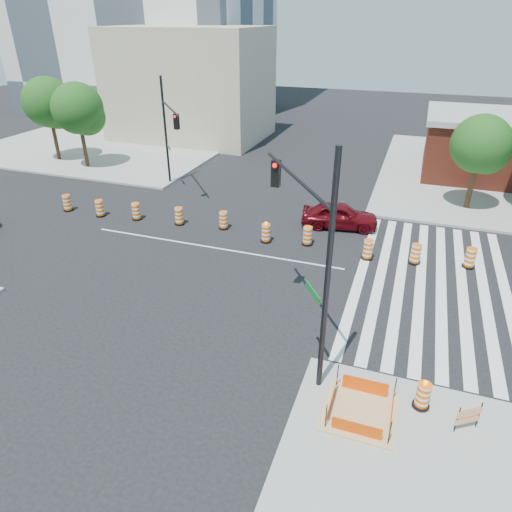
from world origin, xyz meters
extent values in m
plane|color=black|center=(0.00, 0.00, 0.00)|extent=(120.00, 120.00, 0.00)
cube|color=gray|center=(-18.00, 18.00, 0.07)|extent=(22.00, 22.00, 0.15)
cube|color=silver|center=(7.80, 0.00, 0.01)|extent=(0.45, 13.50, 0.01)
cube|color=silver|center=(8.70, 0.00, 0.01)|extent=(0.45, 13.50, 0.01)
cube|color=silver|center=(9.60, 0.00, 0.01)|extent=(0.45, 13.50, 0.01)
cube|color=silver|center=(10.50, 0.00, 0.01)|extent=(0.45, 13.50, 0.01)
cube|color=silver|center=(11.40, 0.00, 0.01)|extent=(0.45, 13.50, 0.01)
cube|color=silver|center=(12.30, 0.00, 0.01)|extent=(0.45, 13.50, 0.01)
cube|color=silver|center=(13.20, 0.00, 0.01)|extent=(0.45, 13.50, 0.01)
cube|color=silver|center=(14.10, 0.00, 0.01)|extent=(0.45, 13.50, 0.01)
cube|color=silver|center=(0.00, 0.00, 0.01)|extent=(14.00, 0.12, 0.01)
cube|color=tan|center=(9.00, -9.00, 0.17)|extent=(2.20, 2.20, 0.05)
cube|color=#E94704|center=(9.00, -9.90, 0.43)|extent=(1.44, 0.02, 0.55)
cube|color=#E94704|center=(9.00, -8.10, 0.43)|extent=(1.44, 0.02, 0.55)
cube|color=#E94704|center=(8.10, -9.00, 0.43)|extent=(0.02, 1.44, 0.55)
cube|color=#E94704|center=(9.90, -9.00, 0.43)|extent=(0.02, 1.44, 0.55)
cylinder|color=black|center=(8.10, -9.90, 0.60)|extent=(0.04, 0.04, 0.90)
cylinder|color=black|center=(9.90, -9.90, 0.60)|extent=(0.04, 0.04, 0.90)
cylinder|color=black|center=(8.10, -8.10, 0.60)|extent=(0.04, 0.04, 0.90)
cylinder|color=black|center=(9.90, -8.10, 0.60)|extent=(0.04, 0.04, 0.90)
cube|color=tan|center=(-12.00, 22.00, 5.00)|extent=(14.00, 10.00, 10.00)
imported|color=#51070D|center=(5.81, 4.85, 0.73)|extent=(4.53, 2.39, 1.47)
cylinder|color=black|center=(7.53, -8.19, 4.10)|extent=(0.18, 0.18, 7.90)
cylinder|color=black|center=(5.83, -5.76, 6.27)|extent=(3.49, 4.93, 0.12)
cube|color=black|center=(4.65, -4.06, 5.78)|extent=(0.32, 0.28, 0.99)
sphere|color=#FF0C0C|center=(4.65, -4.24, 6.12)|extent=(0.18, 0.18, 0.18)
cube|color=#0C591E|center=(6.96, -7.38, 3.11)|extent=(0.71, 0.99, 0.25)
cylinder|color=black|center=(-7.23, 8.48, 3.77)|extent=(0.16, 0.16, 7.23)
cylinder|color=black|center=(-5.52, 6.38, 5.76)|extent=(3.51, 4.27, 0.11)
cube|color=black|center=(-4.32, 4.91, 5.30)|extent=(0.29, 0.25, 0.90)
sphere|color=#FF0C0C|center=(-4.32, 4.73, 5.62)|extent=(0.16, 0.16, 0.16)
cube|color=#0C591E|center=(-6.66, 7.78, 2.86)|extent=(0.71, 0.86, 0.23)
cylinder|color=black|center=(10.73, -8.10, 0.19)|extent=(0.53, 0.53, 0.09)
cylinder|color=#F55D05|center=(10.73, -8.10, 0.64)|extent=(0.43, 0.43, 0.84)
sphere|color=#FF990C|center=(10.73, -8.10, 1.13)|extent=(0.14, 0.14, 0.14)
cube|color=#F55D05|center=(11.99, -8.58, 0.82)|extent=(0.70, 0.48, 0.27)
cube|color=#F55D05|center=(11.99, -8.58, 0.51)|extent=(0.70, 0.48, 0.21)
cylinder|color=black|center=(11.69, -8.79, 0.63)|extent=(0.04, 0.04, 0.96)
cylinder|color=black|center=(12.29, -8.38, 0.63)|extent=(0.04, 0.04, 0.96)
cylinder|color=#382314|center=(-18.93, 10.57, 2.10)|extent=(0.30, 0.30, 4.21)
sphere|color=#124012|center=(-18.93, 10.57, 4.73)|extent=(3.94, 3.94, 3.94)
sphere|color=#124012|center=(-18.46, 10.85, 4.08)|extent=(2.89, 2.89, 2.89)
sphere|color=#124012|center=(-19.30, 10.38, 4.34)|extent=(2.63, 2.63, 2.63)
cylinder|color=#382314|center=(-15.35, 9.65, 2.06)|extent=(0.30, 0.30, 4.11)
sphere|color=#124012|center=(-15.35, 9.65, 4.63)|extent=(3.86, 3.86, 3.86)
sphere|color=#124012|center=(-14.88, 9.93, 3.98)|extent=(2.83, 2.83, 2.83)
sphere|color=#124012|center=(-15.73, 9.46, 4.24)|extent=(2.57, 2.57, 2.57)
cylinder|color=#382314|center=(12.91, 10.27, 1.85)|extent=(0.33, 0.33, 3.69)
sphere|color=#124012|center=(12.91, 10.27, 4.15)|extent=(3.46, 3.46, 3.46)
sphere|color=#124012|center=(13.44, 10.59, 3.58)|extent=(2.54, 2.54, 2.54)
sphere|color=#124012|center=(12.49, 10.06, 3.81)|extent=(2.31, 2.31, 2.31)
cylinder|color=black|center=(-10.70, 1.70, 0.05)|extent=(0.60, 0.60, 0.10)
cylinder|color=#F55D05|center=(-10.70, 1.70, 0.55)|extent=(0.48, 0.48, 0.95)
cylinder|color=black|center=(-8.22, 1.63, 0.05)|extent=(0.60, 0.60, 0.10)
cylinder|color=#F55D05|center=(-8.22, 1.63, 0.55)|extent=(0.48, 0.48, 0.95)
cylinder|color=black|center=(-5.85, 1.93, 0.05)|extent=(0.60, 0.60, 0.10)
cylinder|color=#F55D05|center=(-5.85, 1.93, 0.55)|extent=(0.48, 0.48, 0.95)
cylinder|color=black|center=(-3.09, 2.15, 0.05)|extent=(0.60, 0.60, 0.10)
cylinder|color=#F55D05|center=(-3.09, 2.15, 0.55)|extent=(0.48, 0.48, 0.95)
cylinder|color=black|center=(-0.41, 2.46, 0.05)|extent=(0.60, 0.60, 0.10)
cylinder|color=#F55D05|center=(-0.41, 2.46, 0.55)|extent=(0.48, 0.48, 0.95)
cylinder|color=black|center=(2.43, 1.62, 0.05)|extent=(0.60, 0.60, 0.10)
cylinder|color=#F55D05|center=(2.43, 1.62, 0.55)|extent=(0.48, 0.48, 0.95)
sphere|color=#FF990C|center=(2.43, 1.62, 1.10)|extent=(0.16, 0.16, 0.16)
cylinder|color=black|center=(4.63, 2.05, 0.05)|extent=(0.60, 0.60, 0.10)
cylinder|color=#F55D05|center=(4.63, 2.05, 0.55)|extent=(0.48, 0.48, 0.95)
cylinder|color=black|center=(7.86, 1.48, 0.05)|extent=(0.60, 0.60, 0.10)
cylinder|color=#F55D05|center=(7.86, 1.48, 0.55)|extent=(0.48, 0.48, 0.95)
cylinder|color=black|center=(10.13, 1.78, 0.05)|extent=(0.60, 0.60, 0.10)
cylinder|color=#F55D05|center=(10.13, 1.78, 0.55)|extent=(0.48, 0.48, 0.95)
cylinder|color=black|center=(12.64, 2.23, 0.05)|extent=(0.60, 0.60, 0.10)
cylinder|color=#F55D05|center=(12.64, 2.23, 0.55)|extent=(0.48, 0.48, 0.95)
camera|label=1|loc=(9.35, -19.53, 10.93)|focal=32.00mm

